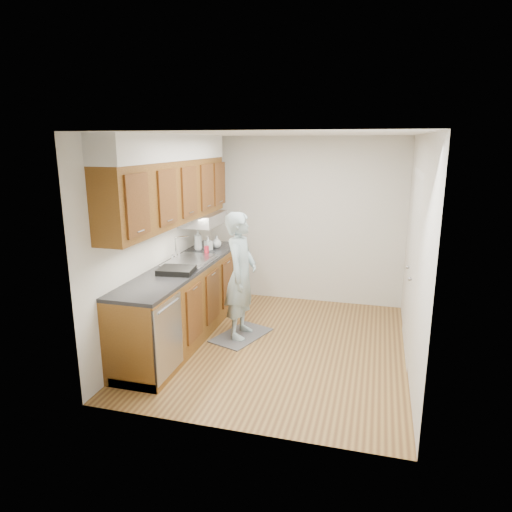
{
  "coord_description": "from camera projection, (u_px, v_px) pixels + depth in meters",
  "views": [
    {
      "loc": [
        1.08,
        -5.02,
        2.42
      ],
      "look_at": [
        -0.34,
        0.25,
        1.04
      ],
      "focal_mm": 32.0,
      "sensor_mm": 36.0,
      "label": 1
    }
  ],
  "objects": [
    {
      "name": "floor",
      "position": [
        278.0,
        345.0,
        5.57
      ],
      "size": [
        3.5,
        3.5,
        0.0
      ],
      "primitive_type": "plane",
      "color": "olive",
      "rests_on": "ground"
    },
    {
      "name": "ceiling",
      "position": [
        280.0,
        134.0,
        4.95
      ],
      "size": [
        3.5,
        3.5,
        0.0
      ],
      "primitive_type": "plane",
      "rotation": [
        3.14,
        0.0,
        0.0
      ],
      "color": "white",
      "rests_on": "wall_left"
    },
    {
      "name": "wall_left",
      "position": [
        161.0,
        239.0,
        5.64
      ],
      "size": [
        0.02,
        3.5,
        2.5
      ],
      "primitive_type": "cube",
      "color": "beige",
      "rests_on": "floor"
    },
    {
      "name": "wall_right",
      "position": [
        416.0,
        254.0,
        4.88
      ],
      "size": [
        0.02,
        3.5,
        2.5
      ],
      "primitive_type": "cube",
      "color": "beige",
      "rests_on": "floor"
    },
    {
      "name": "wall_back",
      "position": [
        304.0,
        221.0,
        6.9
      ],
      "size": [
        3.0,
        0.02,
        2.5
      ],
      "primitive_type": "cube",
      "color": "beige",
      "rests_on": "floor"
    },
    {
      "name": "counter",
      "position": [
        185.0,
        299.0,
        5.75
      ],
      "size": [
        0.64,
        2.8,
        1.3
      ],
      "color": "brown",
      "rests_on": "floor"
    },
    {
      "name": "upper_cabinets",
      "position": [
        172.0,
        182.0,
        5.47
      ],
      "size": [
        0.47,
        2.8,
        1.21
      ],
      "color": "brown",
      "rests_on": "wall_left"
    },
    {
      "name": "closet_door",
      "position": [
        411.0,
        267.0,
        5.22
      ],
      "size": [
        0.02,
        1.22,
        2.05
      ],
      "primitive_type": "cube",
      "color": "white",
      "rests_on": "wall_right"
    },
    {
      "name": "floor_mat",
      "position": [
        241.0,
        335.0,
        5.84
      ],
      "size": [
        0.71,
        0.91,
        0.01
      ],
      "primitive_type": "cube",
      "rotation": [
        0.0,
        0.0,
        -0.34
      ],
      "color": "slate",
      "rests_on": "floor"
    },
    {
      "name": "person",
      "position": [
        241.0,
        267.0,
        5.62
      ],
      "size": [
        0.43,
        0.64,
        1.8
      ],
      "primitive_type": "imported",
      "rotation": [
        0.0,
        0.0,
        1.56
      ],
      "color": "#90A9AF",
      "rests_on": "floor_mat"
    },
    {
      "name": "soap_bottle_a",
      "position": [
        198.0,
        239.0,
        6.37
      ],
      "size": [
        0.15,
        0.15,
        0.3
      ],
      "primitive_type": "imported",
      "rotation": [
        0.0,
        0.0,
        0.34
      ],
      "color": "silver",
      "rests_on": "counter"
    },
    {
      "name": "soap_bottle_b",
      "position": [
        208.0,
        243.0,
        6.37
      ],
      "size": [
        0.12,
        0.13,
        0.2
      ],
      "primitive_type": "imported",
      "rotation": [
        0.0,
        0.0,
        -0.59
      ],
      "color": "silver",
      "rests_on": "counter"
    },
    {
      "name": "soap_bottle_c",
      "position": [
        217.0,
        242.0,
        6.51
      ],
      "size": [
        0.19,
        0.19,
        0.18
      ],
      "primitive_type": "imported",
      "rotation": [
        0.0,
        0.0,
        0.62
      ],
      "color": "silver",
      "rests_on": "counter"
    },
    {
      "name": "soda_can",
      "position": [
        207.0,
        250.0,
        6.14
      ],
      "size": [
        0.08,
        0.08,
        0.11
      ],
      "primitive_type": "cylinder",
      "rotation": [
        0.0,
        0.0,
        -0.27
      ],
      "color": "red",
      "rests_on": "counter"
    },
    {
      "name": "dish_rack",
      "position": [
        176.0,
        270.0,
        5.27
      ],
      "size": [
        0.44,
        0.38,
        0.06
      ],
      "primitive_type": "cube",
      "rotation": [
        0.0,
        0.0,
        0.13
      ],
      "color": "black",
      "rests_on": "counter"
    }
  ]
}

